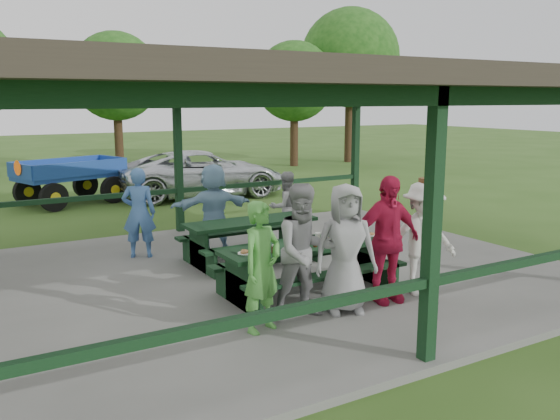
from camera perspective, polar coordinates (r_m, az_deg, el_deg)
ground at (r=9.96m, az=-1.64°, el=-6.70°), size 90.00×90.00×0.00m
concrete_slab at (r=9.95m, az=-1.64°, el=-6.43°), size 10.00×8.00×0.10m
pavilion_structure at (r=9.51m, az=-1.74°, el=11.84°), size 10.60×8.60×3.24m
picnic_table_near at (r=8.86m, az=2.66°, el=-5.04°), size 2.67×1.39×0.75m
picnic_table_far at (r=10.58m, az=-2.80°, el=-2.48°), size 2.37×1.39×0.75m
table_setting at (r=8.87m, az=3.25°, el=-2.97°), size 2.40×0.45×0.10m
contestant_green at (r=7.37m, az=-1.76°, el=-5.48°), size 0.70×0.56×1.65m
contestant_grey_left at (r=7.78m, az=2.40°, el=-4.03°), size 0.96×0.80×1.80m
contestant_grey_mid at (r=8.05m, az=6.30°, el=-3.71°), size 1.00×0.82×1.77m
contestant_red at (r=8.52m, az=10.23°, el=-2.80°), size 1.11×0.55×1.83m
contestant_white_fedora at (r=8.97m, az=13.54°, el=-2.68°), size 1.20×0.84×1.75m
spectator_lblue at (r=11.19m, az=-6.42°, el=0.17°), size 1.61×0.65×1.69m
spectator_blue at (r=11.09m, az=-13.43°, el=-0.25°), size 0.71×0.61×1.66m
spectator_grey at (r=11.93m, az=0.54°, el=0.28°), size 0.72×0.57×1.44m
pickup_truck at (r=18.36m, az=-7.43°, el=3.51°), size 5.35×2.92×1.42m
farm_trailer at (r=17.93m, az=-19.53°, el=2.70°), size 3.92×2.42×1.37m
tree_mid at (r=26.06m, az=-15.54°, el=12.27°), size 3.66×3.66×5.72m
tree_right at (r=26.54m, az=1.39°, el=12.24°), size 3.50×3.50×5.47m
tree_far_right at (r=28.50m, az=6.76°, el=14.32°), size 4.55×4.55×7.11m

